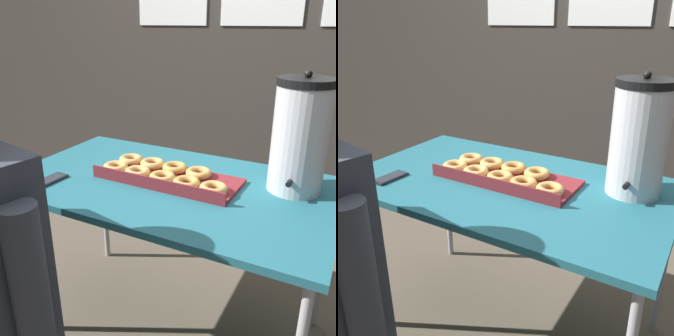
{
  "view_description": "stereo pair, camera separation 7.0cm",
  "coord_description": "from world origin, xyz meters",
  "views": [
    {
      "loc": [
        0.66,
        -1.25,
        1.38
      ],
      "look_at": [
        -0.0,
        0.0,
        0.82
      ],
      "focal_mm": 40.0,
      "sensor_mm": 36.0,
      "label": 1
    },
    {
      "loc": [
        0.72,
        -1.21,
        1.38
      ],
      "look_at": [
        -0.0,
        0.0,
        0.82
      ],
      "focal_mm": 40.0,
      "sensor_mm": 36.0,
      "label": 2
    }
  ],
  "objects": [
    {
      "name": "ground_plane",
      "position": [
        0.0,
        0.0,
        0.0
      ],
      "size": [
        12.0,
        12.0,
        0.0
      ],
      "primitive_type": "plane",
      "color": "brown"
    },
    {
      "name": "donut_box",
      "position": [
        -0.03,
        0.01,
        0.79
      ],
      "size": [
        0.6,
        0.26,
        0.05
      ],
      "rotation": [
        0.0,
        0.0,
        -0.01
      ],
      "color": "maroon",
      "rests_on": "folding_table"
    },
    {
      "name": "cell_phone",
      "position": [
        -0.43,
        -0.22,
        0.77
      ],
      "size": [
        0.07,
        0.15,
        0.01
      ],
      "rotation": [
        0.0,
        0.0,
        -0.06
      ],
      "color": "black",
      "rests_on": "folding_table"
    },
    {
      "name": "back_wall",
      "position": [
        0.0,
        1.26,
        1.28
      ],
      "size": [
        6.0,
        0.11,
        2.56
      ],
      "color": "#38332D",
      "rests_on": "ground"
    },
    {
      "name": "coffee_urn",
      "position": [
        0.47,
        0.16,
        0.98
      ],
      "size": [
        0.21,
        0.24,
        0.46
      ],
      "color": "silver",
      "rests_on": "folding_table"
    },
    {
      "name": "folding_table",
      "position": [
        0.0,
        0.0,
        0.71
      ],
      "size": [
        1.32,
        0.78,
        0.76
      ],
      "color": "#236675",
      "rests_on": "ground"
    }
  ]
}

